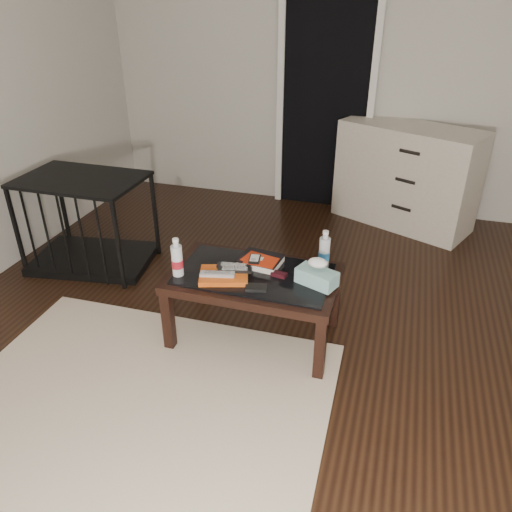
{
  "coord_description": "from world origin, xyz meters",
  "views": [
    {
      "loc": [
        0.35,
        -2.23,
        1.99
      ],
      "look_at": [
        -0.4,
        0.25,
        0.55
      ],
      "focal_mm": 35.0,
      "sensor_mm": 36.0,
      "label": 1
    }
  ],
  "objects_px": {
    "coffee_table": "(254,282)",
    "textbook": "(261,261)",
    "water_bottle_right": "(324,249)",
    "dresser": "(406,176)",
    "water_bottle_left": "(177,257)",
    "tissue_box": "(317,277)",
    "pet_crate": "(90,236)"
  },
  "relations": [
    {
      "from": "coffee_table",
      "to": "dresser",
      "type": "relative_size",
      "value": 0.77
    },
    {
      "from": "water_bottle_right",
      "to": "tissue_box",
      "type": "height_order",
      "value": "water_bottle_right"
    },
    {
      "from": "tissue_box",
      "to": "water_bottle_right",
      "type": "bearing_deg",
      "value": 110.94
    },
    {
      "from": "dresser",
      "to": "tissue_box",
      "type": "distance_m",
      "value": 2.09
    },
    {
      "from": "dresser",
      "to": "water_bottle_right",
      "type": "distance_m",
      "value": 1.88
    },
    {
      "from": "water_bottle_right",
      "to": "pet_crate",
      "type": "bearing_deg",
      "value": 169.97
    },
    {
      "from": "textbook",
      "to": "water_bottle_left",
      "type": "bearing_deg",
      "value": -142.09
    },
    {
      "from": "dresser",
      "to": "pet_crate",
      "type": "distance_m",
      "value": 2.76
    },
    {
      "from": "coffee_table",
      "to": "pet_crate",
      "type": "bearing_deg",
      "value": 160.45
    },
    {
      "from": "textbook",
      "to": "water_bottle_left",
      "type": "distance_m",
      "value": 0.51
    },
    {
      "from": "coffee_table",
      "to": "textbook",
      "type": "distance_m",
      "value": 0.14
    },
    {
      "from": "pet_crate",
      "to": "textbook",
      "type": "distance_m",
      "value": 1.59
    },
    {
      "from": "textbook",
      "to": "water_bottle_right",
      "type": "distance_m",
      "value": 0.39
    },
    {
      "from": "dresser",
      "to": "textbook",
      "type": "xyz_separation_m",
      "value": [
        -0.8,
        -1.92,
        0.03
      ]
    },
    {
      "from": "coffee_table",
      "to": "textbook",
      "type": "height_order",
      "value": "textbook"
    },
    {
      "from": "pet_crate",
      "to": "tissue_box",
      "type": "distance_m",
      "value": 1.98
    },
    {
      "from": "dresser",
      "to": "water_bottle_right",
      "type": "relative_size",
      "value": 5.46
    },
    {
      "from": "water_bottle_right",
      "to": "dresser",
      "type": "bearing_deg",
      "value": 76.88
    },
    {
      "from": "coffee_table",
      "to": "tissue_box",
      "type": "xyz_separation_m",
      "value": [
        0.38,
        -0.01,
        0.11
      ]
    },
    {
      "from": "coffee_table",
      "to": "water_bottle_left",
      "type": "bearing_deg",
      "value": -161.19
    },
    {
      "from": "coffee_table",
      "to": "textbook",
      "type": "relative_size",
      "value": 4.0
    },
    {
      "from": "textbook",
      "to": "water_bottle_right",
      "type": "height_order",
      "value": "water_bottle_right"
    },
    {
      "from": "dresser",
      "to": "water_bottle_left",
      "type": "xyz_separation_m",
      "value": [
        -1.23,
        -2.18,
        0.13
      ]
    },
    {
      "from": "water_bottle_left",
      "to": "tissue_box",
      "type": "distance_m",
      "value": 0.82
    },
    {
      "from": "pet_crate",
      "to": "textbook",
      "type": "xyz_separation_m",
      "value": [
        1.51,
        -0.42,
        0.25
      ]
    },
    {
      "from": "pet_crate",
      "to": "textbook",
      "type": "relative_size",
      "value": 3.92
    },
    {
      "from": "coffee_table",
      "to": "water_bottle_right",
      "type": "relative_size",
      "value": 4.2
    },
    {
      "from": "coffee_table",
      "to": "water_bottle_left",
      "type": "distance_m",
      "value": 0.49
    },
    {
      "from": "pet_crate",
      "to": "tissue_box",
      "type": "xyz_separation_m",
      "value": [
        1.88,
        -0.55,
        0.28
      ]
    },
    {
      "from": "dresser",
      "to": "water_bottle_left",
      "type": "height_order",
      "value": "dresser"
    },
    {
      "from": "pet_crate",
      "to": "textbook",
      "type": "height_order",
      "value": "pet_crate"
    },
    {
      "from": "textbook",
      "to": "water_bottle_left",
      "type": "height_order",
      "value": "water_bottle_left"
    }
  ]
}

